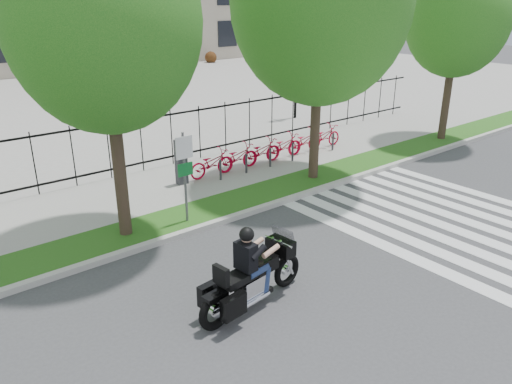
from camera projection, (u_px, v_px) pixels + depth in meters
ground at (338, 281)px, 11.11m from camera, size 120.00×120.00×0.00m
curb at (229, 219)px, 14.04m from camera, size 60.00×0.20×0.15m
grass_verge at (212, 209)px, 14.66m from camera, size 60.00×1.50×0.15m
sidewalk at (169, 186)px, 16.46m from camera, size 60.00×3.50×0.15m
plaza at (17, 104)px, 29.14m from camera, size 80.00×34.00×0.10m
crosswalk_stripes at (455, 223)px, 13.94m from camera, size 5.70×8.00×0.01m
iron_fence at (141, 143)px, 17.33m from camera, size 30.00×0.06×2.00m
lamp_post_right at (297, 55)px, 24.47m from camera, size 1.06×0.70×4.25m
street_tree_1 at (104, 22)px, 11.12m from camera, size 4.43×4.43×7.80m
street_tree_2 at (321, 0)px, 15.02m from camera, size 5.56×5.56×8.87m
street_tree_3 at (458, 17)px, 19.91m from camera, size 4.15×4.15×7.39m
bike_share_station at (271, 149)px, 18.57m from camera, size 7.75×0.84×1.50m
sign_pole_regulatory at (185, 166)px, 13.16m from camera, size 0.50×0.09×2.50m
motorcycle_rider at (253, 274)px, 9.98m from camera, size 2.84×0.97×2.19m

